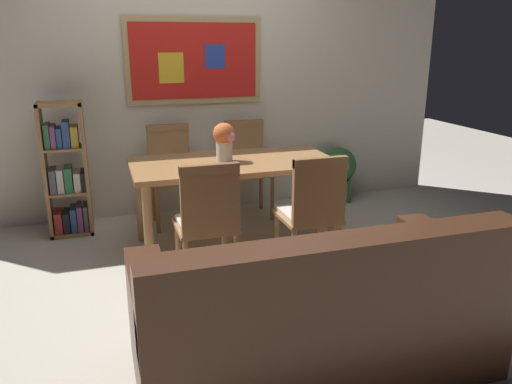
{
  "coord_description": "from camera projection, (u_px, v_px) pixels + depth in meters",
  "views": [
    {
      "loc": [
        -0.92,
        -3.29,
        1.65
      ],
      "look_at": [
        0.08,
        -0.15,
        0.65
      ],
      "focal_mm": 35.27,
      "sensor_mm": 36.0,
      "label": 1
    }
  ],
  "objects": [
    {
      "name": "dining_chair_near_left",
      "position": [
        208.0,
        216.0,
        3.31
      ],
      "size": [
        0.4,
        0.41,
        0.91
      ],
      "color": "#9E7042",
      "rests_on": "ground_plane"
    },
    {
      "name": "dining_chair_far_left",
      "position": [
        171.0,
        166.0,
        4.6
      ],
      "size": [
        0.4,
        0.41,
        0.91
      ],
      "color": "#9E7042",
      "rests_on": "ground_plane"
    },
    {
      "name": "dining_chair_far_right",
      "position": [
        247.0,
        160.0,
        4.83
      ],
      "size": [
        0.4,
        0.41,
        0.91
      ],
      "color": "#9E7042",
      "rests_on": "ground_plane"
    },
    {
      "name": "dining_table",
      "position": [
        234.0,
        172.0,
        4.04
      ],
      "size": [
        1.62,
        0.82,
        0.72
      ],
      "color": "#9E7042",
      "rests_on": "ground_plane"
    },
    {
      "name": "dining_chair_near_right",
      "position": [
        313.0,
        207.0,
        3.49
      ],
      "size": [
        0.4,
        0.41,
        0.91
      ],
      "color": "#9E7042",
      "rests_on": "ground_plane"
    },
    {
      "name": "leather_couch",
      "position": [
        317.0,
        318.0,
        2.52
      ],
      "size": [
        1.8,
        0.84,
        0.84
      ],
      "color": "#472819",
      "rests_on": "ground_plane"
    },
    {
      "name": "ground_plane",
      "position": [
        240.0,
        270.0,
        3.75
      ],
      "size": [
        12.0,
        12.0,
        0.0
      ],
      "primitive_type": "plane",
      "color": "beige"
    },
    {
      "name": "bookshelf",
      "position": [
        67.0,
        175.0,
        4.33
      ],
      "size": [
        0.36,
        0.28,
        1.16
      ],
      "color": "#9E7042",
      "rests_on": "ground_plane"
    },
    {
      "name": "flower_vase",
      "position": [
        224.0,
        139.0,
        3.95
      ],
      "size": [
        0.18,
        0.19,
        0.31
      ],
      "color": "beige",
      "rests_on": "dining_table"
    },
    {
      "name": "wall_back_with_painting",
      "position": [
        194.0,
        77.0,
        4.8
      ],
      "size": [
        5.2,
        0.14,
        2.6
      ],
      "color": "beige",
      "rests_on": "ground_plane"
    },
    {
      "name": "potted_ivy",
      "position": [
        338.0,
        172.0,
        5.33
      ],
      "size": [
        0.37,
        0.37,
        0.59
      ],
      "color": "#B2ADA3",
      "rests_on": "ground_plane"
    }
  ]
}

